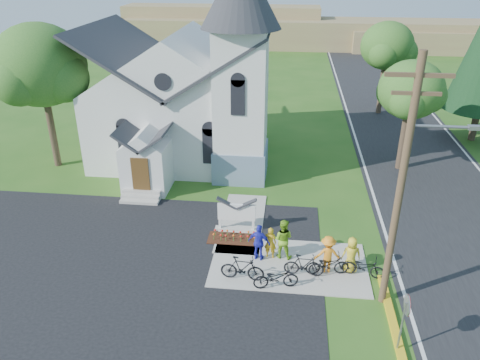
# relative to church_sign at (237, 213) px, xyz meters

# --- Properties ---
(ground) EXTENTS (120.00, 120.00, 0.00)m
(ground) POSITION_rel_church_sign_xyz_m (1.20, -3.20, -1.03)
(ground) COLOR #295618
(ground) RESTS_ON ground
(parking_lot) EXTENTS (20.00, 16.00, 0.02)m
(parking_lot) POSITION_rel_church_sign_xyz_m (-5.80, -5.20, -1.02)
(parking_lot) COLOR black
(parking_lot) RESTS_ON ground
(road) EXTENTS (8.00, 90.00, 0.02)m
(road) POSITION_rel_church_sign_xyz_m (11.20, 11.80, -1.02)
(road) COLOR black
(road) RESTS_ON ground
(sidewalk) EXTENTS (7.00, 4.00, 0.05)m
(sidewalk) POSITION_rel_church_sign_xyz_m (2.70, -2.70, -1.00)
(sidewalk) COLOR #A9A398
(sidewalk) RESTS_ON ground
(church) EXTENTS (12.35, 12.00, 13.00)m
(church) POSITION_rel_church_sign_xyz_m (-4.28, 9.28, 4.22)
(church) COLOR white
(church) RESTS_ON ground
(church_sign) EXTENTS (2.20, 0.40, 1.70)m
(church_sign) POSITION_rel_church_sign_xyz_m (0.00, 0.00, 0.00)
(church_sign) COLOR #A9A398
(church_sign) RESTS_ON ground
(flower_bed) EXTENTS (2.60, 1.10, 0.07)m
(flower_bed) POSITION_rel_church_sign_xyz_m (0.00, -0.90, -0.99)
(flower_bed) COLOR #381B0F
(flower_bed) RESTS_ON ground
(utility_pole) EXTENTS (3.45, 0.28, 10.00)m
(utility_pole) POSITION_rel_church_sign_xyz_m (6.56, -4.70, 4.38)
(utility_pole) COLOR #4C3326
(utility_pole) RESTS_ON ground
(stop_sign) EXTENTS (0.11, 0.76, 2.48)m
(stop_sign) POSITION_rel_church_sign_xyz_m (6.63, -7.40, 0.75)
(stop_sign) COLOR gray
(stop_sign) RESTS_ON ground
(tree_lot_corner) EXTENTS (5.60, 5.60, 9.15)m
(tree_lot_corner) POSITION_rel_church_sign_xyz_m (-12.80, 6.80, 5.58)
(tree_lot_corner) COLOR #3B2920
(tree_lot_corner) RESTS_ON ground
(tree_road_near) EXTENTS (4.00, 4.00, 7.05)m
(tree_road_near) POSITION_rel_church_sign_xyz_m (9.70, 8.80, 4.18)
(tree_road_near) COLOR #3B2920
(tree_road_near) RESTS_ON ground
(tree_road_mid) EXTENTS (4.40, 4.40, 7.80)m
(tree_road_mid) POSITION_rel_church_sign_xyz_m (10.20, 20.80, 4.75)
(tree_road_mid) COLOR #3B2920
(tree_road_mid) RESTS_ON ground
(distant_hills) EXTENTS (61.00, 10.00, 5.60)m
(distant_hills) POSITION_rel_church_sign_xyz_m (4.56, 53.13, 1.15)
(distant_hills) COLOR olive
(distant_hills) RESTS_ON ground
(cyclist_0) EXTENTS (0.61, 0.44, 1.57)m
(cyclist_0) POSITION_rel_church_sign_xyz_m (1.81, -2.22, -0.19)
(cyclist_0) COLOR gold
(cyclist_0) RESTS_ON sidewalk
(bike_0) EXTENTS (2.01, 1.07, 1.00)m
(bike_0) POSITION_rel_church_sign_xyz_m (2.17, -4.40, -0.47)
(bike_0) COLOR black
(bike_0) RESTS_ON sidewalk
(cyclist_1) EXTENTS (1.05, 0.88, 1.93)m
(cyclist_1) POSITION_rel_church_sign_xyz_m (2.37, -2.12, -0.01)
(cyclist_1) COLOR #76B121
(cyclist_1) RESTS_ON sidewalk
(bike_1) EXTENTS (1.93, 0.67, 1.14)m
(bike_1) POSITION_rel_church_sign_xyz_m (0.73, -4.02, -0.41)
(bike_1) COLOR black
(bike_1) RESTS_ON sidewalk
(cyclist_2) EXTENTS (1.12, 0.70, 1.78)m
(cyclist_2) POSITION_rel_church_sign_xyz_m (1.32, -2.44, -0.08)
(cyclist_2) COLOR #2527B9
(cyclist_2) RESTS_ON sidewalk
(bike_2) EXTENTS (1.96, 0.94, 0.99)m
(bike_2) POSITION_rel_church_sign_xyz_m (4.36, -3.22, -0.48)
(bike_2) COLOR black
(bike_2) RESTS_ON sidewalk
(cyclist_3) EXTENTS (1.19, 0.74, 1.76)m
(cyclist_3) POSITION_rel_church_sign_xyz_m (4.35, -3.01, -0.10)
(cyclist_3) COLOR orange
(cyclist_3) RESTS_ON sidewalk
(bike_3) EXTENTS (1.75, 0.54, 1.04)m
(bike_3) POSITION_rel_church_sign_xyz_m (3.34, -3.43, -0.45)
(bike_3) COLOR black
(bike_3) RESTS_ON sidewalk
(cyclist_4) EXTENTS (0.87, 0.60, 1.70)m
(cyclist_4) POSITION_rel_church_sign_xyz_m (5.38, -2.89, -0.13)
(cyclist_4) COLOR gold
(cyclist_4) RESTS_ON sidewalk
(bike_4) EXTENTS (1.91, 0.97, 0.96)m
(bike_4) POSITION_rel_church_sign_xyz_m (5.90, -3.19, -0.50)
(bike_4) COLOR black
(bike_4) RESTS_ON sidewalk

